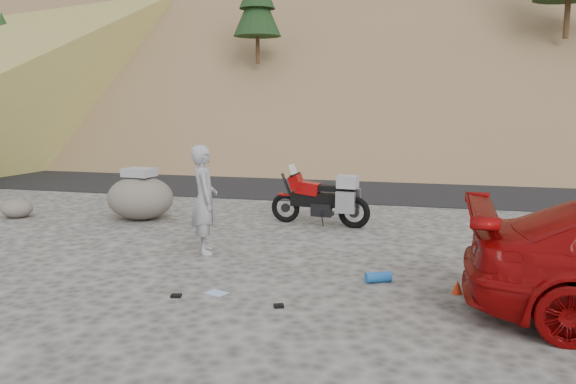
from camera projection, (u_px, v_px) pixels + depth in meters
The scene contains 11 objects.
ground at pixel (250, 258), 9.76m from camera, with size 140.00×140.00×0.00m, color #43403D.
road at pixel (332, 184), 18.39m from camera, with size 120.00×7.00×0.05m, color black.
motorcycle at pixel (324, 200), 12.20m from camera, with size 2.26×0.79×1.34m.
man at pixel (206, 252), 10.13m from camera, with size 0.71×0.46×1.94m, color #95969A.
boulder at pixel (140, 197), 12.85m from camera, with size 1.89×1.76×1.18m.
small_rock at pixel (17, 208), 13.08m from camera, with size 0.78×0.72×0.44m.
gear_blue_mat at pixel (378, 277), 8.46m from camera, with size 0.16×0.16×0.39m, color #1C5AA9.
gear_funnel at pixel (457, 287), 7.96m from camera, with size 0.15×0.15×0.20m, color #B3280B.
gear_glove_a at pixel (176, 296), 7.83m from camera, with size 0.14×0.10×0.04m, color black.
gear_glove_b at pixel (279, 306), 7.44m from camera, with size 0.13×0.10×0.04m, color black.
gear_blue_cloth at pixel (217, 293), 7.98m from camera, with size 0.28×0.21×0.01m, color #91ACE0.
Camera 1 is at (2.85, -9.03, 2.73)m, focal length 35.00 mm.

